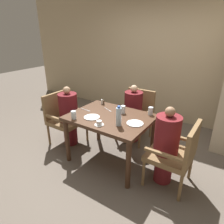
{
  "coord_description": "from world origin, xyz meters",
  "views": [
    {
      "loc": [
        1.52,
        -2.24,
        1.97
      ],
      "look_at": [
        0.0,
        0.05,
        0.81
      ],
      "focal_mm": 32.0,
      "sensor_mm": 36.0,
      "label": 1
    }
  ],
  "objects_px": {
    "chair_far_side": "(136,113)",
    "plate_main_left": "(92,117)",
    "glass_tall_mid": "(74,115)",
    "diner_in_far_chair": "(133,113)",
    "diner_in_left_chair": "(69,116)",
    "glass_tall_near": "(151,111)",
    "teacup_with_saucer": "(99,123)",
    "diner_in_right_chair": "(166,145)",
    "water_bottle": "(119,116)",
    "chair_left_side": "(63,116)",
    "chair_right_side": "(176,152)",
    "glass_tall_far": "(123,109)",
    "plate_main_right": "(135,123)"
  },
  "relations": [
    {
      "from": "chair_far_side",
      "to": "plate_main_left",
      "type": "relative_size",
      "value": 3.95
    },
    {
      "from": "glass_tall_mid",
      "to": "diner_in_far_chair",
      "type": "bearing_deg",
      "value": 70.69
    },
    {
      "from": "chair_far_side",
      "to": "glass_tall_mid",
      "type": "distance_m",
      "value": 1.34
    },
    {
      "from": "diner_in_left_chair",
      "to": "glass_tall_near",
      "type": "bearing_deg",
      "value": 15.77
    },
    {
      "from": "chair_far_side",
      "to": "teacup_with_saucer",
      "type": "relative_size",
      "value": 7.11
    },
    {
      "from": "plate_main_left",
      "to": "teacup_with_saucer",
      "type": "distance_m",
      "value": 0.27
    },
    {
      "from": "diner_in_far_chair",
      "to": "diner_in_right_chair",
      "type": "distance_m",
      "value": 1.14
    },
    {
      "from": "water_bottle",
      "to": "glass_tall_near",
      "type": "height_order",
      "value": "water_bottle"
    },
    {
      "from": "chair_left_side",
      "to": "chair_far_side",
      "type": "relative_size",
      "value": 1.0
    },
    {
      "from": "teacup_with_saucer",
      "to": "diner_in_right_chair",
      "type": "bearing_deg",
      "value": 21.48
    },
    {
      "from": "chair_right_side",
      "to": "glass_tall_far",
      "type": "xyz_separation_m",
      "value": [
        -0.92,
        0.2,
        0.32
      ]
    },
    {
      "from": "diner_in_left_chair",
      "to": "glass_tall_far",
      "type": "distance_m",
      "value": 1.03
    },
    {
      "from": "diner_in_right_chair",
      "to": "plate_main_left",
      "type": "distance_m",
      "value": 1.11
    },
    {
      "from": "chair_left_side",
      "to": "glass_tall_near",
      "type": "height_order",
      "value": "chair_left_side"
    },
    {
      "from": "water_bottle",
      "to": "glass_tall_mid",
      "type": "bearing_deg",
      "value": -164.36
    },
    {
      "from": "chair_right_side",
      "to": "plate_main_left",
      "type": "xyz_separation_m",
      "value": [
        -1.21,
        -0.19,
        0.26
      ]
    },
    {
      "from": "plate_main_right",
      "to": "water_bottle",
      "type": "distance_m",
      "value": 0.26
    },
    {
      "from": "plate_main_left",
      "to": "chair_right_side",
      "type": "bearing_deg",
      "value": 9.05
    },
    {
      "from": "chair_left_side",
      "to": "diner_in_left_chair",
      "type": "relative_size",
      "value": 0.85
    },
    {
      "from": "chair_far_side",
      "to": "glass_tall_near",
      "type": "xyz_separation_m",
      "value": [
        0.47,
        -0.49,
        0.32
      ]
    },
    {
      "from": "plate_main_right",
      "to": "glass_tall_mid",
      "type": "height_order",
      "value": "glass_tall_mid"
    },
    {
      "from": "chair_far_side",
      "to": "diner_in_right_chair",
      "type": "xyz_separation_m",
      "value": [
        0.88,
        -0.87,
        0.06
      ]
    },
    {
      "from": "chair_far_side",
      "to": "plate_main_right",
      "type": "relative_size",
      "value": 3.95
    },
    {
      "from": "diner_in_left_chair",
      "to": "chair_far_side",
      "type": "distance_m",
      "value": 1.24
    },
    {
      "from": "chair_far_side",
      "to": "teacup_with_saucer",
      "type": "bearing_deg",
      "value": -88.06
    },
    {
      "from": "glass_tall_near",
      "to": "glass_tall_mid",
      "type": "xyz_separation_m",
      "value": [
        -0.86,
        -0.75,
        0.0
      ]
    },
    {
      "from": "diner_in_far_chair",
      "to": "glass_tall_far",
      "type": "distance_m",
      "value": 0.6
    },
    {
      "from": "diner_in_far_chair",
      "to": "chair_right_side",
      "type": "xyz_separation_m",
      "value": [
        1.02,
        -0.73,
        -0.04
      ]
    },
    {
      "from": "chair_left_side",
      "to": "chair_far_side",
      "type": "bearing_deg",
      "value": 40.58
    },
    {
      "from": "chair_left_side",
      "to": "glass_tall_mid",
      "type": "xyz_separation_m",
      "value": [
        0.63,
        -0.37,
        0.32
      ]
    },
    {
      "from": "diner_in_left_chair",
      "to": "chair_right_side",
      "type": "height_order",
      "value": "diner_in_left_chair"
    },
    {
      "from": "plate_main_right",
      "to": "glass_tall_far",
      "type": "height_order",
      "value": "glass_tall_far"
    },
    {
      "from": "plate_main_right",
      "to": "glass_tall_far",
      "type": "xyz_separation_m",
      "value": [
        -0.33,
        0.23,
        0.05
      ]
    },
    {
      "from": "diner_in_right_chair",
      "to": "teacup_with_saucer",
      "type": "height_order",
      "value": "diner_in_right_chair"
    },
    {
      "from": "chair_right_side",
      "to": "glass_tall_mid",
      "type": "height_order",
      "value": "chair_right_side"
    },
    {
      "from": "chair_left_side",
      "to": "diner_in_left_chair",
      "type": "height_order",
      "value": "diner_in_left_chair"
    },
    {
      "from": "water_bottle",
      "to": "diner_in_left_chair",
      "type": "bearing_deg",
      "value": 170.62
    },
    {
      "from": "plate_main_left",
      "to": "plate_main_right",
      "type": "bearing_deg",
      "value": 15.1
    },
    {
      "from": "diner_in_left_chair",
      "to": "diner_in_right_chair",
      "type": "relative_size",
      "value": 0.98
    },
    {
      "from": "diner_in_far_chair",
      "to": "plate_main_right",
      "type": "height_order",
      "value": "diner_in_far_chair"
    },
    {
      "from": "chair_left_side",
      "to": "diner_in_left_chair",
      "type": "xyz_separation_m",
      "value": [
        0.14,
        0.0,
        0.05
      ]
    },
    {
      "from": "diner_in_far_chair",
      "to": "glass_tall_mid",
      "type": "xyz_separation_m",
      "value": [
        -0.38,
        -1.1,
        0.27
      ]
    },
    {
      "from": "chair_left_side",
      "to": "plate_main_right",
      "type": "xyz_separation_m",
      "value": [
        1.44,
        -0.03,
        0.26
      ]
    },
    {
      "from": "teacup_with_saucer",
      "to": "glass_tall_near",
      "type": "distance_m",
      "value": 0.83
    },
    {
      "from": "chair_far_side",
      "to": "plate_main_right",
      "type": "xyz_separation_m",
      "value": [
        0.43,
        -0.9,
        0.26
      ]
    },
    {
      "from": "chair_right_side",
      "to": "plate_main_right",
      "type": "distance_m",
      "value": 0.65
    },
    {
      "from": "plate_main_left",
      "to": "teacup_with_saucer",
      "type": "bearing_deg",
      "value": -29.76
    },
    {
      "from": "chair_right_side",
      "to": "glass_tall_mid",
      "type": "xyz_separation_m",
      "value": [
        -1.4,
        -0.37,
        0.32
      ]
    },
    {
      "from": "chair_right_side",
      "to": "glass_tall_near",
      "type": "bearing_deg",
      "value": 145.08
    },
    {
      "from": "chair_left_side",
      "to": "water_bottle",
      "type": "bearing_deg",
      "value": -8.35
    }
  ]
}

